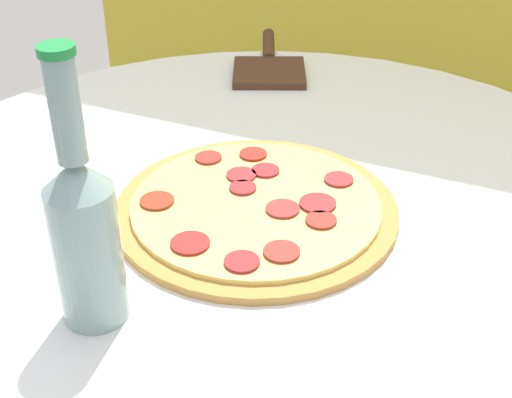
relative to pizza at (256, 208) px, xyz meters
The scene contains 4 objects.
table 0.20m from the pizza, 79.44° to the left, with size 1.02×1.02×0.72m.
pizza is the anchor object (origin of this frame).
beer_bottle 0.25m from the pizza, 106.98° to the right, with size 0.06×0.06×0.28m.
pizza_paddle 0.46m from the pizza, 111.26° to the left, with size 0.17×0.26×0.02m.
Camera 1 is at (0.28, -0.68, 1.19)m, focal length 50.00 mm.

